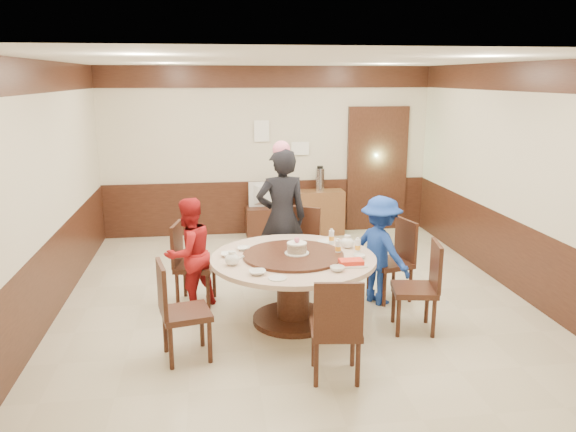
{
  "coord_description": "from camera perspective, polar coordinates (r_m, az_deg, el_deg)",
  "views": [
    {
      "loc": [
        -0.98,
        -6.37,
        2.62
      ],
      "look_at": [
        -0.12,
        -0.31,
        1.1
      ],
      "focal_mm": 35.0,
      "sensor_mm": 36.0,
      "label": 1
    }
  ],
  "objects": [
    {
      "name": "room",
      "position": [
        6.64,
        0.72,
        0.53
      ],
      "size": [
        6.0,
        6.04,
        2.84
      ],
      "color": "beige",
      "rests_on": "ground"
    },
    {
      "name": "banquet_table",
      "position": [
        6.09,
        0.53,
        -6.08
      ],
      "size": [
        1.77,
        1.77,
        0.78
      ],
      "color": "#371B11",
      "rests_on": "ground"
    },
    {
      "name": "chair_0",
      "position": [
        6.91,
        10.44,
        -5.88
      ],
      "size": [
        0.54,
        0.54,
        0.97
      ],
      "rotation": [
        0.0,
        0.0,
        1.83
      ],
      "color": "#371B11",
      "rests_on": "ground"
    },
    {
      "name": "chair_1",
      "position": [
        7.34,
        1.22,
        -4.44
      ],
      "size": [
        0.6,
        0.6,
        0.97
      ],
      "rotation": [
        0.0,
        0.0,
        2.63
      ],
      "color": "#371B11",
      "rests_on": "ground"
    },
    {
      "name": "chair_2",
      "position": [
        6.78,
        -9.54,
        -6.23
      ],
      "size": [
        0.53,
        0.52,
        0.97
      ],
      "rotation": [
        0.0,
        0.0,
        4.5
      ],
      "color": "#371B11",
      "rests_on": "ground"
    },
    {
      "name": "chair_3",
      "position": [
        5.51,
        -10.5,
        -11.13
      ],
      "size": [
        0.53,
        0.52,
        0.97
      ],
      "rotation": [
        0.0,
        0.0,
        4.92
      ],
      "color": "#371B11",
      "rests_on": "ground"
    },
    {
      "name": "chair_4",
      "position": [
        5.11,
        4.85,
        -13.02
      ],
      "size": [
        0.49,
        0.5,
        0.97
      ],
      "rotation": [
        0.0,
        0.0,
        6.15
      ],
      "color": "#371B11",
      "rests_on": "ground"
    },
    {
      "name": "chair_5",
      "position": [
        6.13,
        12.85,
        -8.59
      ],
      "size": [
        0.52,
        0.51,
        0.97
      ],
      "rotation": [
        0.0,
        0.0,
        7.67
      ],
      "color": "#371B11",
      "rests_on": "ground"
    },
    {
      "name": "person_standing",
      "position": [
        7.08,
        -0.65,
        -0.22
      ],
      "size": [
        0.68,
        0.48,
        1.78
      ],
      "primitive_type": "imported",
      "rotation": [
        0.0,
        0.0,
        3.22
      ],
      "color": "black",
      "rests_on": "ground"
    },
    {
      "name": "person_red",
      "position": [
        6.55,
        -10.02,
        -3.77
      ],
      "size": [
        0.8,
        0.78,
        1.3
      ],
      "primitive_type": "imported",
      "rotation": [
        0.0,
        0.0,
        3.81
      ],
      "color": "#AB1618",
      "rests_on": "ground"
    },
    {
      "name": "person_blue",
      "position": [
        6.67,
        9.38,
        -3.46
      ],
      "size": [
        0.82,
        0.96,
        1.29
      ],
      "primitive_type": "imported",
      "rotation": [
        0.0,
        0.0,
        2.08
      ],
      "color": "#18399A",
      "rests_on": "ground"
    },
    {
      "name": "birthday_cake",
      "position": [
        6.01,
        0.91,
        -3.27
      ],
      "size": [
        0.26,
        0.26,
        0.18
      ],
      "color": "white",
      "rests_on": "banquet_table"
    },
    {
      "name": "teapot_left",
      "position": [
        5.77,
        -5.71,
        -4.4
      ],
      "size": [
        0.17,
        0.15,
        0.13
      ],
      "primitive_type": "ellipsoid",
      "color": "white",
      "rests_on": "banquet_table"
    },
    {
      "name": "teapot_right",
      "position": [
        6.34,
        6.04,
        -2.71
      ],
      "size": [
        0.17,
        0.15,
        0.13
      ],
      "primitive_type": "ellipsoid",
      "color": "white",
      "rests_on": "banquet_table"
    },
    {
      "name": "bowl_0",
      "position": [
        6.26,
        -4.53,
        -3.31
      ],
      "size": [
        0.14,
        0.14,
        0.03
      ],
      "primitive_type": "imported",
      "color": "white",
      "rests_on": "banquet_table"
    },
    {
      "name": "bowl_1",
      "position": [
        5.6,
        5.03,
        -5.36
      ],
      "size": [
        0.15,
        0.15,
        0.05
      ],
      "primitive_type": "imported",
      "color": "white",
      "rests_on": "banquet_table"
    },
    {
      "name": "bowl_2",
      "position": [
        5.5,
        -3.13,
        -5.73
      ],
      "size": [
        0.16,
        0.16,
        0.04
      ],
      "primitive_type": "imported",
      "color": "white",
      "rests_on": "banquet_table"
    },
    {
      "name": "bowl_3",
      "position": [
        6.0,
        7.22,
        -4.11
      ],
      "size": [
        0.13,
        0.13,
        0.04
      ],
      "primitive_type": "imported",
      "color": "white",
      "rests_on": "banquet_table"
    },
    {
      "name": "bowl_4",
      "position": [
        6.06,
        -6.04,
        -3.91
      ],
      "size": [
        0.17,
        0.17,
        0.04
      ],
      "primitive_type": "imported",
      "color": "white",
      "rests_on": "banquet_table"
    },
    {
      "name": "saucer_near",
      "position": [
        5.38,
        -1.07,
        -6.33
      ],
      "size": [
        0.18,
        0.18,
        0.01
      ],
      "primitive_type": "cylinder",
      "color": "white",
      "rests_on": "banquet_table"
    },
    {
      "name": "saucer_far",
      "position": [
        6.57,
        3.77,
        -2.57
      ],
      "size": [
        0.18,
        0.18,
        0.01
      ],
      "primitive_type": "cylinder",
      "color": "white",
      "rests_on": "banquet_table"
    },
    {
      "name": "shrimp_platter",
      "position": [
        5.77,
        6.43,
        -4.76
      ],
      "size": [
        0.3,
        0.2,
        0.06
      ],
      "color": "white",
      "rests_on": "banquet_table"
    },
    {
      "name": "bottle_0",
      "position": [
        6.08,
        5.11,
        -3.22
      ],
      "size": [
        0.06,
        0.06,
        0.16
      ],
      "primitive_type": "cylinder",
      "color": "white",
      "rests_on": "banquet_table"
    },
    {
      "name": "bottle_1",
      "position": [
        6.15,
        7.1,
        -3.09
      ],
      "size": [
        0.06,
        0.06,
        0.16
      ],
      "primitive_type": "cylinder",
      "color": "white",
      "rests_on": "banquet_table"
    },
    {
      "name": "bottle_2",
      "position": [
        6.46,
        4.44,
        -2.17
      ],
      "size": [
        0.06,
        0.06,
        0.16
      ],
      "primitive_type": "cylinder",
      "color": "white",
      "rests_on": "banquet_table"
    },
    {
      "name": "tv_stand",
      "position": [
        9.48,
        -1.71,
        -0.55
      ],
      "size": [
        0.85,
        0.45,
        0.5
      ],
      "primitive_type": "cube",
      "color": "#371B11",
      "rests_on": "ground"
    },
    {
      "name": "television",
      "position": [
        9.37,
        -1.73,
        2.18
      ],
      "size": [
        0.74,
        0.13,
        0.42
      ],
      "primitive_type": "imported",
      "rotation": [
        0.0,
        0.0,
        3.19
      ],
      "color": "#949496",
      "rests_on": "tv_stand"
    },
    {
      "name": "side_cabinet",
      "position": [
        9.6,
        3.23,
        0.39
      ],
      "size": [
        0.8,
        0.4,
        0.75
      ],
      "primitive_type": "cube",
      "color": "brown",
      "rests_on": "ground"
    },
    {
      "name": "thermos",
      "position": [
        9.48,
        3.26,
        3.71
      ],
      "size": [
        0.15,
        0.15,
        0.38
      ],
      "primitive_type": "cylinder",
      "color": "silver",
      "rests_on": "side_cabinet"
    },
    {
      "name": "notice_left",
      "position": [
        9.41,
        -2.7,
        8.62
      ],
      "size": [
        0.25,
        0.0,
        0.35
      ],
      "primitive_type": "cube",
      "color": "white",
      "rests_on": "room"
    },
    {
      "name": "notice_right",
      "position": [
        9.52,
        1.25,
        6.88
      ],
      "size": [
        0.3,
        0.0,
        0.22
      ],
      "primitive_type": "cube",
      "color": "white",
      "rests_on": "room"
    }
  ]
}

